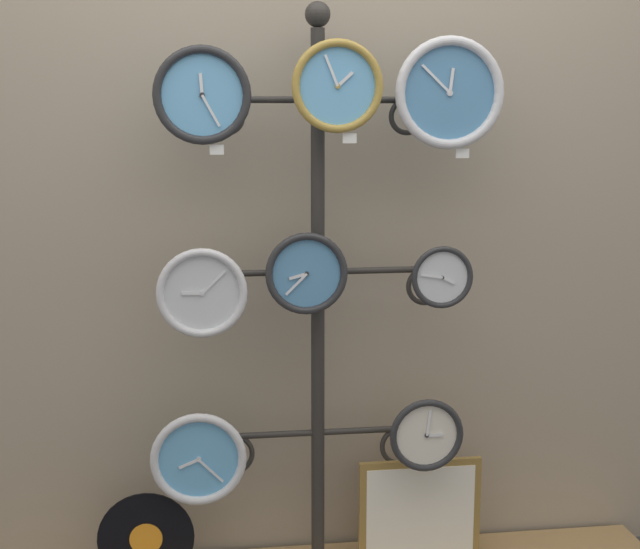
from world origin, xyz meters
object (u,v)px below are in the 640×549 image
clock_top_center (337,86)px  clock_bottom_left (199,459)px  clock_middle_center (306,273)px  clock_bottom_right (426,435)px  clock_middle_right (442,277)px  display_stand (318,379)px  picture_frame (420,510)px  clock_top_left (202,95)px  clock_top_right (449,93)px  clock_middle_left (202,293)px  vinyl_record (146,539)px

clock_top_center → clock_bottom_left: (-0.41, 0.03, -1.10)m
clock_middle_center → clock_bottom_right: (0.37, -0.02, -0.51)m
clock_middle_center → clock_middle_right: (0.41, -0.00, -0.02)m
clock_bottom_left → display_stand: bearing=12.9°
display_stand → picture_frame: display_stand is taller
clock_top_center → clock_top_left: bearing=175.8°
clock_top_right → picture_frame: size_ratio=0.82×
clock_middle_center → picture_frame: clock_middle_center is taller
display_stand → clock_middle_left: display_stand is taller
clock_middle_left → picture_frame: size_ratio=0.66×
clock_middle_right → clock_bottom_left: clock_middle_right is taller
clock_middle_center → clock_middle_right: bearing=-0.6°
display_stand → clock_top_center: bearing=-70.5°
clock_top_right → clock_bottom_right: clock_top_right is taller
clock_top_left → clock_middle_center: size_ratio=1.13×
clock_bottom_right → vinyl_record: 0.91m
clock_bottom_right → vinyl_record: clock_bottom_right is taller
vinyl_record → picture_frame: picture_frame is taller
clock_middle_left → vinyl_record: clock_middle_left is taller
clock_top_center → clock_middle_center: clock_top_center is taller
clock_top_right → vinyl_record: size_ratio=1.10×
clock_middle_right → clock_bottom_right: size_ratio=0.82×
clock_bottom_right → clock_top_right: bearing=18.3°
clock_middle_left → clock_bottom_left: 0.51m
clock_top_center → vinyl_record: (-0.58, 0.06, -1.35)m
clock_bottom_right → clock_middle_right: bearing=23.2°
clock_top_center → clock_top_right: bearing=3.7°
clock_top_center → clock_middle_right: (0.32, 0.02, -0.56)m
clock_top_center → vinyl_record: 1.47m
display_stand → clock_top_center: (0.04, -0.11, 0.89)m
clock_bottom_left → clock_middle_left: bearing=-43.6°
clock_top_center → picture_frame: bearing=16.8°
clock_top_center → vinyl_record: clock_top_center is taller
display_stand → clock_bottom_right: display_stand is taller
clock_top_center → picture_frame: (0.29, 0.09, -1.33)m
display_stand → clock_top_left: 0.93m
display_stand → picture_frame: (0.33, -0.03, -0.44)m
vinyl_record → clock_bottom_left: bearing=-9.0°
display_stand → clock_middle_left: bearing=-163.2°
clock_bottom_left → clock_bottom_right: (0.69, -0.02, 0.05)m
vinyl_record → picture_frame: size_ratio=0.74×
clock_bottom_right → vinyl_record: bearing=176.6°
clock_top_right → clock_bottom_left: 1.31m
clock_bottom_left → clock_top_left: bearing=-1.4°
clock_top_left → clock_top_center: (0.38, -0.03, 0.03)m
display_stand → clock_bottom_left: display_stand is taller
clock_middle_center → clock_bottom_left: (-0.33, 0.00, -0.56)m
clock_top_left → clock_middle_center: (0.29, -0.00, -0.51)m
clock_bottom_left → clock_middle_right: bearing=-0.5°
clock_bottom_left → clock_bottom_right: clock_bottom_right is taller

